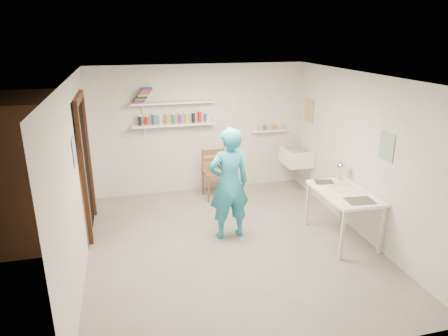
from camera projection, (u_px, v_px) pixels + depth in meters
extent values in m
cube|color=slate|center=(231.00, 245.00, 5.82)|extent=(4.00, 4.50, 0.02)
cube|color=silver|center=(232.00, 76.00, 5.04)|extent=(4.00, 4.50, 0.02)
cube|color=silver|center=(200.00, 129.00, 7.50)|extent=(4.00, 0.02, 2.40)
cube|color=silver|center=(301.00, 250.00, 3.36)|extent=(4.00, 0.02, 2.40)
cube|color=silver|center=(76.00, 180.00, 4.96)|extent=(0.02, 4.50, 2.40)
cube|color=silver|center=(362.00, 156.00, 5.90)|extent=(0.02, 4.50, 2.40)
cube|color=black|center=(85.00, 168.00, 6.00)|extent=(0.02, 0.90, 2.00)
cube|color=brown|center=(34.00, 169.00, 5.81)|extent=(1.40, 1.50, 2.10)
cube|color=brown|center=(78.00, 98.00, 5.66)|extent=(0.06, 1.05, 0.10)
cube|color=brown|center=(84.00, 179.00, 5.54)|extent=(0.06, 0.10, 2.00)
cube|color=brown|center=(89.00, 158.00, 6.46)|extent=(0.06, 0.10, 2.00)
cube|color=white|center=(174.00, 125.00, 7.22)|extent=(1.50, 0.22, 0.03)
cube|color=white|center=(173.00, 102.00, 7.09)|extent=(1.50, 0.22, 0.03)
cube|color=white|center=(269.00, 130.00, 7.76)|extent=(0.70, 0.14, 0.03)
cube|color=#334C7F|center=(74.00, 151.00, 4.90)|extent=(0.01, 0.28, 0.36)
cube|color=#995933|center=(309.00, 111.00, 7.43)|extent=(0.01, 0.34, 0.42)
cube|color=#3F724C|center=(387.00, 147.00, 5.29)|extent=(0.01, 0.30, 0.38)
cube|color=white|center=(297.00, 157.00, 7.56)|extent=(0.48, 0.60, 0.30)
imported|color=teal|center=(229.00, 184.00, 5.80)|extent=(0.65, 0.46, 1.69)
cylinder|color=beige|center=(227.00, 161.00, 5.92)|extent=(0.31, 0.06, 0.30)
cube|color=brown|center=(216.00, 172.00, 7.33)|extent=(0.50, 0.48, 1.01)
cube|color=white|center=(342.00, 215.00, 5.87)|extent=(0.68, 1.14, 0.76)
sphere|color=silver|center=(342.00, 166.00, 6.14)|extent=(0.14, 0.14, 0.14)
cylinder|color=black|center=(138.00, 121.00, 7.04)|extent=(0.06, 0.06, 0.17)
cylinder|color=red|center=(145.00, 121.00, 7.07)|extent=(0.06, 0.06, 0.17)
cylinder|color=blue|center=(152.00, 120.00, 7.10)|extent=(0.06, 0.06, 0.17)
cylinder|color=white|center=(159.00, 120.00, 7.13)|extent=(0.06, 0.06, 0.17)
cylinder|color=orange|center=(167.00, 119.00, 7.16)|extent=(0.06, 0.06, 0.17)
cylinder|color=#268C3F|center=(174.00, 119.00, 7.19)|extent=(0.06, 0.06, 0.17)
cylinder|color=#8C268C|center=(181.00, 119.00, 7.22)|extent=(0.06, 0.06, 0.17)
cylinder|color=gold|center=(188.00, 118.00, 7.24)|extent=(0.06, 0.06, 0.17)
cylinder|color=black|center=(194.00, 118.00, 7.27)|extent=(0.06, 0.06, 0.17)
cylinder|color=red|center=(201.00, 118.00, 7.30)|extent=(0.06, 0.06, 0.17)
cylinder|color=blue|center=(208.00, 117.00, 7.33)|extent=(0.06, 0.06, 0.17)
cube|color=red|center=(138.00, 102.00, 6.94)|extent=(0.18, 0.14, 0.03)
cube|color=#1933A5|center=(140.00, 101.00, 6.94)|extent=(0.18, 0.14, 0.03)
cube|color=orange|center=(141.00, 99.00, 6.93)|extent=(0.18, 0.14, 0.03)
cube|color=black|center=(142.00, 97.00, 6.93)|extent=(0.18, 0.14, 0.03)
cube|color=yellow|center=(143.00, 96.00, 6.92)|extent=(0.18, 0.14, 0.03)
cube|color=#338C4C|center=(144.00, 94.00, 6.92)|extent=(0.18, 0.14, 0.03)
cube|color=#8C3F8C|center=(145.00, 92.00, 6.91)|extent=(0.18, 0.14, 0.03)
cube|color=red|center=(146.00, 91.00, 6.91)|extent=(0.18, 0.14, 0.03)
cube|color=#1933A5|center=(147.00, 89.00, 6.90)|extent=(0.18, 0.14, 0.03)
cylinder|color=silver|center=(259.00, 128.00, 7.69)|extent=(0.07, 0.07, 0.09)
cylinder|color=#335999|center=(266.00, 128.00, 7.72)|extent=(0.07, 0.07, 0.09)
cylinder|color=orange|center=(272.00, 127.00, 7.76)|extent=(0.07, 0.07, 0.09)
cylinder|color=#999999|center=(279.00, 127.00, 7.79)|extent=(0.07, 0.07, 0.09)
cube|color=silver|center=(345.00, 191.00, 5.75)|extent=(0.30, 0.22, 0.00)
cube|color=#4C4742|center=(345.00, 191.00, 5.75)|extent=(0.30, 0.22, 0.00)
cube|color=beige|center=(345.00, 191.00, 5.75)|extent=(0.30, 0.22, 0.00)
cube|color=#383330|center=(345.00, 191.00, 5.75)|extent=(0.30, 0.22, 0.00)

